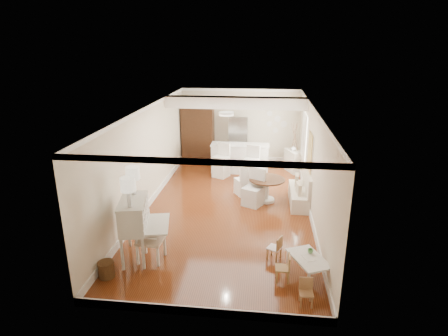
% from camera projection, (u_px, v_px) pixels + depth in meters
% --- Properties ---
extents(room, '(9.00, 9.04, 2.82)m').
position_uv_depth(room, '(231.00, 136.00, 10.25)').
color(room, brown).
rests_on(room, ground).
extents(secretary_bureau, '(1.25, 1.26, 1.34)m').
position_uv_depth(secretary_bureau, '(135.00, 229.00, 7.90)').
color(secretary_bureau, beige).
rests_on(secretary_bureau, ground).
extents(gustavian_armchair, '(0.59, 0.59, 0.98)m').
position_uv_depth(gustavian_armchair, '(151.00, 239.00, 7.86)').
color(gustavian_armchair, silver).
rests_on(gustavian_armchair, ground).
extents(wicker_basket, '(0.42, 0.42, 0.32)m').
position_uv_depth(wicker_basket, '(106.00, 269.00, 7.38)').
color(wicker_basket, '#4B2F17').
rests_on(wicker_basket, ground).
extents(kids_table, '(0.87, 1.05, 0.45)m').
position_uv_depth(kids_table, '(308.00, 268.00, 7.32)').
color(kids_table, silver).
rests_on(kids_table, ground).
extents(kids_chair_a, '(0.28, 0.28, 0.57)m').
position_uv_depth(kids_chair_a, '(283.00, 268.00, 7.22)').
color(kids_chair_a, '#A27C49').
rests_on(kids_chair_a, ground).
extents(kids_chair_b, '(0.36, 0.36, 0.56)m').
position_uv_depth(kids_chair_b, '(274.00, 247.00, 7.95)').
color(kids_chair_b, '#A97B4C').
rests_on(kids_chair_b, ground).
extents(kids_chair_c, '(0.25, 0.25, 0.50)m').
position_uv_depth(kids_chair_c, '(306.00, 293.00, 6.55)').
color(kids_chair_c, '#986B45').
rests_on(kids_chair_c, ground).
extents(banquette, '(0.52, 1.60, 0.98)m').
position_uv_depth(banquette, '(299.00, 188.00, 10.68)').
color(banquette, silver).
rests_on(banquette, ground).
extents(dining_table, '(1.19, 1.19, 0.70)m').
position_uv_depth(dining_table, '(267.00, 190.00, 10.86)').
color(dining_table, '#472817').
rests_on(dining_table, ground).
extents(slip_chair_near, '(0.69, 0.70, 1.06)m').
position_uv_depth(slip_chair_near, '(253.00, 188.00, 10.56)').
color(slip_chair_near, silver).
rests_on(slip_chair_near, ground).
extents(slip_chair_far, '(0.65, 0.65, 0.98)m').
position_uv_depth(slip_chair_far, '(244.00, 179.00, 11.33)').
color(slip_chair_far, white).
rests_on(slip_chair_far, ground).
extents(breakfast_counter, '(2.05, 0.65, 1.03)m').
position_uv_depth(breakfast_counter, '(240.00, 158.00, 13.33)').
color(breakfast_counter, white).
rests_on(breakfast_counter, ground).
extents(bar_stool_left, '(0.62, 0.62, 1.17)m').
position_uv_depth(bar_stool_left, '(221.00, 160.00, 12.83)').
color(bar_stool_left, white).
rests_on(bar_stool_left, ground).
extents(bar_stool_right, '(0.57, 0.57, 1.16)m').
position_uv_depth(bar_stool_right, '(251.00, 163.00, 12.56)').
color(bar_stool_right, white).
rests_on(bar_stool_right, ground).
extents(pantry_cabinet, '(1.20, 0.60, 2.30)m').
position_uv_depth(pantry_cabinet, '(198.00, 133.00, 14.33)').
color(pantry_cabinet, '#381E11').
rests_on(pantry_cabinet, ground).
extents(fridge, '(0.75, 0.65, 1.80)m').
position_uv_depth(fridge, '(247.00, 141.00, 14.17)').
color(fridge, silver).
rests_on(fridge, ground).
extents(sideboard, '(0.67, 0.89, 0.78)m').
position_uv_depth(sideboard, '(293.00, 161.00, 13.44)').
color(sideboard, silver).
rests_on(sideboard, ground).
extents(pencil_cup, '(0.13, 0.13, 0.09)m').
position_uv_depth(pencil_cup, '(310.00, 251.00, 7.40)').
color(pencil_cup, '#60A663').
rests_on(pencil_cup, kids_table).
extents(branch_vase, '(0.21, 0.21, 0.19)m').
position_uv_depth(branch_vase, '(294.00, 148.00, 13.26)').
color(branch_vase, white).
rests_on(branch_vase, sideboard).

